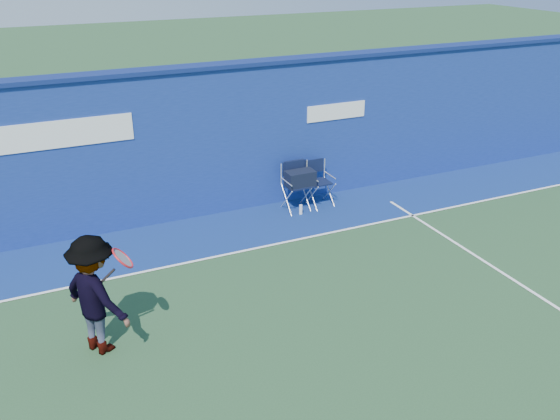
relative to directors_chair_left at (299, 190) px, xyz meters
name	(u,v)px	position (x,y,z in m)	size (l,w,h in m)	color
ground	(279,364)	(-2.50, -4.51, -0.43)	(80.00, 80.00, 0.00)	#254627
stadium_wall	(171,146)	(-2.50, 0.69, 1.12)	(24.00, 0.50, 3.08)	navy
out_of_bounds_strip	(192,238)	(-2.50, -0.41, -0.43)	(24.00, 1.80, 0.01)	navy
court_lines	(262,338)	(-2.50, -3.91, -0.42)	(24.00, 12.00, 0.01)	white
directors_chair_left	(299,190)	(0.00, 0.00, 0.00)	(0.60, 0.56, 1.02)	silver
directors_chair_right	(317,192)	(0.46, 0.05, -0.13)	(0.58, 0.52, 0.96)	silver
water_bottle	(301,210)	(-0.09, -0.27, -0.33)	(0.07, 0.07, 0.22)	white
tennis_player	(95,295)	(-4.61, -3.17, 0.44)	(1.14, 1.29, 1.74)	#EA4738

